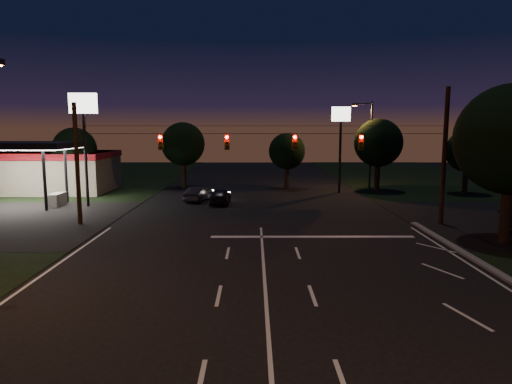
{
  "coord_description": "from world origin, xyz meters",
  "views": [
    {
      "loc": [
        -0.44,
        -14.75,
        6.37
      ],
      "look_at": [
        -0.34,
        9.18,
        3.0
      ],
      "focal_mm": 32.0,
      "sensor_mm": 36.0,
      "label": 1
    }
  ],
  "objects_px": {
    "tree_right_near": "(510,141)",
    "car_oncoming_b": "(199,194)",
    "utility_pole_right": "(440,224)",
    "car_oncoming_a": "(220,196)"
  },
  "relations": [
    {
      "from": "tree_right_near",
      "to": "car_oncoming_a",
      "type": "distance_m",
      "value": 21.85
    },
    {
      "from": "utility_pole_right",
      "to": "car_oncoming_b",
      "type": "relative_size",
      "value": 2.3
    },
    {
      "from": "utility_pole_right",
      "to": "car_oncoming_b",
      "type": "distance_m",
      "value": 19.83
    },
    {
      "from": "utility_pole_right",
      "to": "car_oncoming_b",
      "type": "height_order",
      "value": "utility_pole_right"
    },
    {
      "from": "utility_pole_right",
      "to": "car_oncoming_a",
      "type": "height_order",
      "value": "utility_pole_right"
    },
    {
      "from": "tree_right_near",
      "to": "car_oncoming_a",
      "type": "relative_size",
      "value": 2.19
    },
    {
      "from": "car_oncoming_a",
      "to": "car_oncoming_b",
      "type": "xyz_separation_m",
      "value": [
        -1.99,
        1.52,
        -0.04
      ]
    },
    {
      "from": "tree_right_near",
      "to": "car_oncoming_b",
      "type": "height_order",
      "value": "tree_right_near"
    },
    {
      "from": "tree_right_near",
      "to": "car_oncoming_b",
      "type": "bearing_deg",
      "value": 142.3
    },
    {
      "from": "utility_pole_right",
      "to": "car_oncoming_a",
      "type": "xyz_separation_m",
      "value": [
        -15.3,
        8.18,
        0.68
      ]
    }
  ]
}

